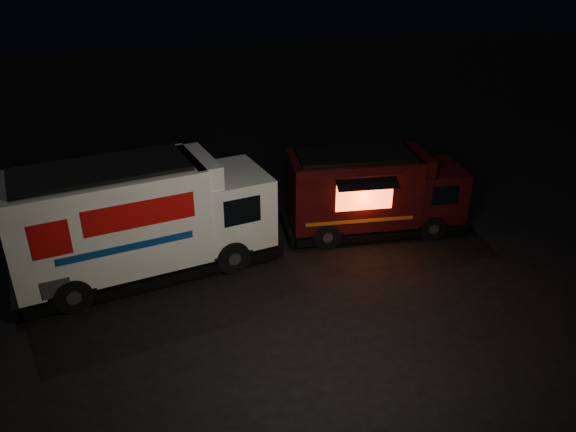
# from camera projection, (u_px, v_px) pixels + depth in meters

# --- Properties ---
(ground) EXTENTS (80.00, 80.00, 0.00)m
(ground) POSITION_uv_depth(u_px,v_px,m) (305.00, 293.00, 15.62)
(ground) COLOR black
(ground) RESTS_ON ground
(white_truck) EXTENTS (7.93, 3.84, 3.44)m
(white_truck) POSITION_uv_depth(u_px,v_px,m) (145.00, 218.00, 15.96)
(white_truck) COLOR white
(white_truck) RESTS_ON ground
(red_truck) EXTENTS (6.23, 2.94, 2.79)m
(red_truck) POSITION_uv_depth(u_px,v_px,m) (375.00, 191.00, 18.42)
(red_truck) COLOR #3B0A0E
(red_truck) RESTS_ON ground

